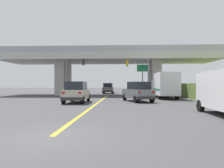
{
  "coord_description": "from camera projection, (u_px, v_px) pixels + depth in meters",
  "views": [
    {
      "loc": [
        2.36,
        -7.1,
        1.74
      ],
      "look_at": [
        0.86,
        23.08,
        1.82
      ],
      "focal_mm": 34.64,
      "sensor_mm": 36.0,
      "label": 1
    }
  ],
  "objects": [
    {
      "name": "box_truck",
      "position": [
        165.0,
        85.0,
        27.32
      ],
      "size": [
        2.33,
        7.46,
        3.18
      ],
      "color": "silver",
      "rests_on": "ground"
    },
    {
      "name": "ground",
      "position": [
        109.0,
        95.0,
        35.98
      ],
      "size": [
        160.0,
        160.0,
        0.0
      ],
      "primitive_type": "plane",
      "color": "#424244"
    },
    {
      "name": "traffic_signal_farside",
      "position": [
        72.0,
        70.0,
        32.35
      ],
      "size": [
        2.84,
        0.36,
        6.18
      ],
      "color": "slate",
      "rests_on": "ground"
    },
    {
      "name": "lane_divider_stripe",
      "position": [
        97.0,
        103.0,
        20.15
      ],
      "size": [
        0.2,
        25.93,
        0.01
      ],
      "primitive_type": "cube",
      "color": "yellow",
      "rests_on": "ground"
    },
    {
      "name": "overpass_bridge",
      "position": [
        109.0,
        62.0,
        35.99
      ],
      "size": [
        34.6,
        8.75,
        7.52
      ],
      "color": "#B7B5AD",
      "rests_on": "ground"
    },
    {
      "name": "suv_crossing",
      "position": [
        138.0,
        92.0,
        22.04
      ],
      "size": [
        3.19,
        4.81,
        2.02
      ],
      "rotation": [
        0.0,
        0.0,
        0.32
      ],
      "color": "slate",
      "rests_on": "ground"
    },
    {
      "name": "highway_sign",
      "position": [
        143.0,
        72.0,
        32.85
      ],
      "size": [
        1.71,
        0.17,
        4.95
      ],
      "color": "#56595E",
      "rests_on": "ground"
    },
    {
      "name": "traffic_signal_nearside",
      "position": [
        141.0,
        70.0,
        31.55
      ],
      "size": [
        3.33,
        0.36,
        5.9
      ],
      "color": "slate",
      "rests_on": "ground"
    },
    {
      "name": "sedan_oncoming",
      "position": [
        108.0,
        88.0,
        41.96
      ],
      "size": [
        1.97,
        4.79,
        2.02
      ],
      "color": "slate",
      "rests_on": "ground"
    },
    {
      "name": "suv_lead",
      "position": [
        77.0,
        92.0,
        20.67
      ],
      "size": [
        1.97,
        4.42,
        2.02
      ],
      "color": "#B7B29E",
      "rests_on": "ground"
    }
  ]
}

